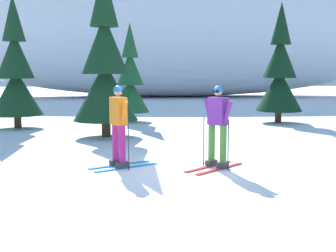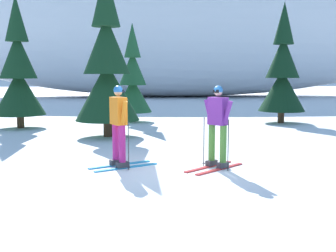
% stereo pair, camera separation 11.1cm
% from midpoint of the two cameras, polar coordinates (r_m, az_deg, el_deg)
% --- Properties ---
extents(ground_plane, '(120.00, 120.00, 0.00)m').
position_cam_midpoint_polar(ground_plane, '(8.97, 0.45, -6.44)').
color(ground_plane, white).
extents(skier_orange_jacket, '(1.58, 1.13, 1.85)m').
position_cam_midpoint_polar(skier_orange_jacket, '(9.37, -7.12, 0.24)').
color(skier_orange_jacket, '#2893CC').
rests_on(skier_orange_jacket, ground).
extents(skier_purple_jacket, '(1.46, 1.34, 1.85)m').
position_cam_midpoint_polar(skier_purple_jacket, '(9.32, 6.47, 0.19)').
color(skier_purple_jacket, red).
rests_on(skier_purple_jacket, ground).
extents(pine_tree_far_left, '(1.97, 1.97, 5.11)m').
position_cam_midpoint_polar(pine_tree_far_left, '(17.11, -20.40, 6.84)').
color(pine_tree_far_left, '#47301E').
rests_on(pine_tree_far_left, ground).
extents(pine_tree_center_left, '(2.15, 2.15, 5.57)m').
position_cam_midpoint_polar(pine_tree_center_left, '(14.02, -8.89, 8.01)').
color(pine_tree_center_left, '#47301E').
rests_on(pine_tree_center_left, ground).
extents(pine_tree_center_right, '(1.66, 1.66, 4.29)m').
position_cam_midpoint_polar(pine_tree_center_right, '(18.28, -5.39, 6.19)').
color(pine_tree_center_right, '#47301E').
rests_on(pine_tree_center_right, ground).
extents(pine_tree_far_right, '(1.98, 1.98, 5.12)m').
position_cam_midpoint_polar(pine_tree_far_right, '(18.50, 14.93, 7.06)').
color(pine_tree_far_right, '#47301E').
rests_on(pine_tree_far_right, ground).
extents(snow_ridge_background, '(48.67, 14.38, 12.39)m').
position_cam_midpoint_polar(snow_ridge_background, '(38.72, 1.06, 13.27)').
color(snow_ridge_background, white).
rests_on(snow_ridge_background, ground).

